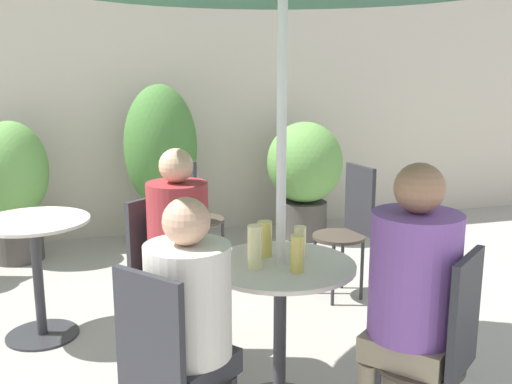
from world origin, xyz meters
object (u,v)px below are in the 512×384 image
Objects in this scene: cafe_table_near at (280,305)px; potted_plant_0 at (13,183)px; bistro_chair_3 at (191,208)px; beer_glass_2 at (297,254)px; seated_person_0 at (180,243)px; potted_plant_2 at (305,171)px; bistro_chair_4 at (350,220)px; bistro_chair_2 at (443,344)px; beer_glass_0 at (265,239)px; beer_glass_3 at (300,242)px; potted_plant_1 at (161,157)px; beer_glass_1 at (255,247)px; bistro_chair_1 at (166,368)px; seated_person_1 at (191,318)px; bistro_chair_0 at (161,268)px; cafe_table_far at (36,256)px; seated_person_2 at (410,291)px.

cafe_table_near is 3.06m from potted_plant_0.
bistro_chair_3 is 1.57m from potted_plant_0.
beer_glass_2 is (0.11, -2.01, 0.26)m from bistro_chair_3.
potted_plant_2 is at bearing 16.88° from seated_person_0.
potted_plant_0 is at bearing 76.18° from seated_person_0.
bistro_chair_3 is 5.63× the size of beer_glass_2.
bistro_chair_4 is 0.85× the size of potted_plant_2.
bistro_chair_2 is 0.92m from beer_glass_0.
beer_glass_0 reaches higher than beer_glass_3.
cafe_table_near is 0.31m from beer_glass_3.
beer_glass_1 is at bearing -88.83° from potted_plant_1.
beer_glass_0 is at bearing 157.08° from beer_glass_3.
bistro_chair_2 is 0.80× the size of potted_plant_0.
potted_plant_0 reaches higher than bistro_chair_2.
bistro_chair_1 is (-0.60, -0.47, 0.02)m from cafe_table_near.
seated_person_0 is at bearing -44.93° from seated_person_1.
seated_person_1 is at bearing -141.51° from cafe_table_near.
seated_person_1 is 0.59m from beer_glass_2.
potted_plant_2 is (1.22, 0.80, 0.09)m from bistro_chair_3.
beer_glass_2 is 0.11× the size of potted_plant_1.
bistro_chair_1 is at bearing -135.94° from beer_glass_1.
potted_plant_0 reaches higher than bistro_chair_4.
beer_glass_3 is at bearing -91.56° from bistro_chair_1.
bistro_chair_3 is at bearing -50.80° from bistro_chair_1.
bistro_chair_0 is 1.00× the size of bistro_chair_3.
seated_person_0 is 1.11× the size of potted_plant_2.
seated_person_1 is (-0.01, -0.98, 0.14)m from bistro_chair_0.
cafe_table_far is at bearing -145.87° from potted_plant_2.
bistro_chair_1 is 0.64× the size of potted_plant_1.
potted_plant_1 is (0.41, 3.22, 0.27)m from bistro_chair_1.
bistro_chair_3 reaches higher than beer_glass_1.
seated_person_2 is at bearing -135.02° from seated_person_1.
beer_glass_3 is at bearing -78.64° from seated_person_0.
beer_glass_2 is at bearing -32.66° from beer_glass_1.
bistro_chair_2 reaches higher than beer_glass_3.
bistro_chair_0 is 0.76m from beer_glass_1.
seated_person_2 is 0.50m from beer_glass_2.
bistro_chair_1 is at bearing -141.51° from cafe_table_near.
bistro_chair_0 reaches higher than cafe_table_far.
beer_glass_1 is (-0.13, -0.02, 0.30)m from cafe_table_near.
potted_plant_1 is at bearing -45.74° from bistro_chair_1.
cafe_table_far is 1.89m from potted_plant_1.
beer_glass_2 is 3.19m from potted_plant_0.
cafe_table_far is at bearing 139.31° from beer_glass_3.
beer_glass_0 is 2.63m from potted_plant_1.
beer_glass_1 reaches higher than beer_glass_3.
potted_plant_2 is at bearing -66.31° from seated_person_1.
cafe_table_far is 3.76× the size of beer_glass_1.
seated_person_1 is at bearing -51.04° from bistro_chair_2.
potted_plant_2 is (1.02, 2.62, -0.17)m from beer_glass_3.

